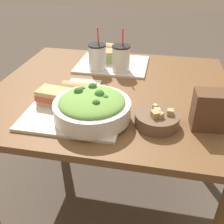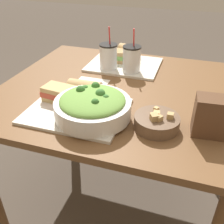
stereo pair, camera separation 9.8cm
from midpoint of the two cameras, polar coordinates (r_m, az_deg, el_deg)
name	(u,v)px [view 2 (the right image)]	position (r m, az deg, el deg)	size (l,w,h in m)	color
ground_plane	(117,195)	(1.72, 2.83, -17.58)	(12.00, 12.00, 0.00)	#4C4238
dining_table	(118,107)	(1.30, 3.58, 1.11)	(1.11, 1.00, 0.75)	brown
tray_near	(77,111)	(1.06, -5.07, 0.16)	(0.39, 0.31, 0.01)	beige
tray_far	(124,65)	(1.51, 4.58, 10.21)	(0.39, 0.31, 0.01)	beige
salad_bowl	(93,105)	(0.99, -1.39, 1.38)	(0.29, 0.29, 0.11)	white
soup_bowl	(157,122)	(0.98, 12.58, -2.14)	(0.17, 0.17, 0.07)	brown
sandwich_near	(60,94)	(1.12, -8.71, 3.86)	(0.16, 0.10, 0.06)	tan
baguette_near	(85,89)	(1.14, -3.40, 5.01)	(0.15, 0.08, 0.07)	tan
sandwich_far	(126,56)	(1.52, 4.97, 11.93)	(0.15, 0.11, 0.06)	tan
baguette_far	(129,51)	(1.60, 5.49, 13.11)	(0.13, 0.09, 0.07)	tan
drink_cup_dark	(108,57)	(1.41, 1.24, 11.80)	(0.09, 0.09, 0.22)	silver
drink_cup_red	(132,60)	(1.38, 6.36, 11.20)	(0.09, 0.09, 0.22)	silver
chip_bag	(211,116)	(0.98, 23.52, -0.97)	(0.12, 0.09, 0.14)	brown
napkin_folded	(92,83)	(1.30, -2.29, 6.30)	(0.16, 0.11, 0.00)	silver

